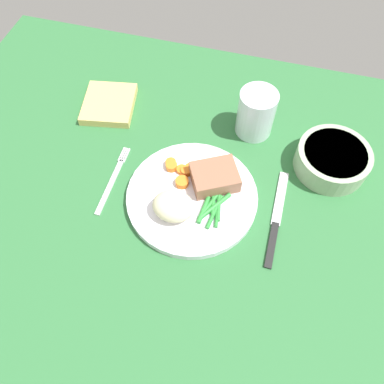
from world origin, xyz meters
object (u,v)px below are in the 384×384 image
Objects in this scene: dinner_plate at (192,197)px; salad_bowl at (333,159)px; fork at (112,181)px; knife at (276,220)px; meat_portion at (215,177)px; napkin at (109,104)px; water_glass at (255,116)px.

salad_bowl is (24.55, 14.55, 1.90)cm from dinner_plate.
fork is at bearing -160.01° from salad_bowl.
knife is at bearing -119.39° from salad_bowl.
dinner_plate is 16.21cm from knife.
dinner_plate is 2.92× the size of meat_portion.
dinner_plate is 30.20cm from napkin.
knife is 1.44× the size of salad_bowl.
salad_bowl reaches higher than dinner_plate.
meat_portion reaches higher than salad_bowl.
water_glass is 0.71× the size of salad_bowl.
knife is at bearing -0.95° from fork.
meat_portion reaches higher than dinner_plate.
water_glass reaches higher than napkin.
dinner_plate is at bearing -37.15° from napkin.
fork is at bearing -66.81° from napkin.
water_glass is at bearing 3.38° from napkin.
knife is (32.34, -0.03, -0.00)cm from fork.
water_glass reaches higher than dinner_plate.
dinner_plate is 21.95cm from water_glass.
knife is 22.37cm from water_glass.
meat_portion reaches higher than napkin.
knife is 17.21cm from salad_bowl.
salad_bowl is 48.79cm from napkin.
fork is at bearing -139.85° from water_glass.
dinner_plate is 1.21× the size of knife.
water_glass is at bearing 68.29° from dinner_plate.
fork is 31.88cm from water_glass.
water_glass is at bearing 116.02° from knife.
dinner_plate is at bearing -111.71° from water_glass.
water_glass is (24.17, 20.39, 4.11)cm from fork.
water_glass is at bearing 161.34° from salad_bowl.
salad_bowl is at bearing -18.66° from water_glass.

